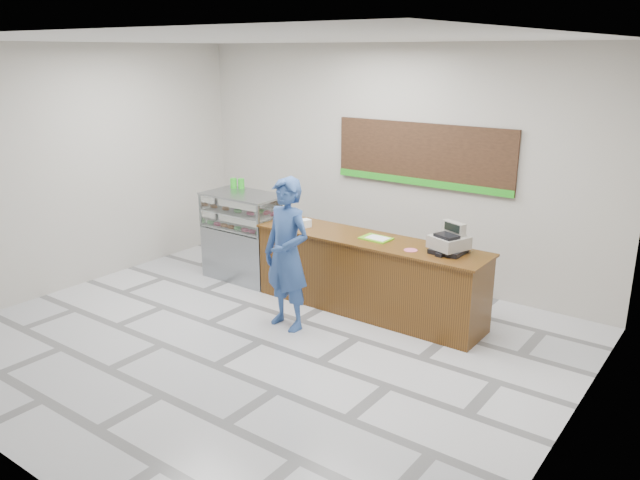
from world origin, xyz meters
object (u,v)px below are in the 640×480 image
Objects in this scene: sales_counter at (368,275)px; serving_tray at (376,238)px; customer at (287,254)px; cash_register at (449,242)px; display_case at (245,236)px.

serving_tray reaches higher than sales_counter.
customer is (-0.56, -1.00, 0.45)m from sales_counter.
customer is (-1.67, -1.08, -0.20)m from cash_register.
customer reaches higher than sales_counter.
cash_register is at bearing 5.49° from serving_tray.
display_case is (-2.22, -0.00, 0.16)m from sales_counter.
cash_register reaches higher than serving_tray.
cash_register is 1.01m from serving_tray.
serving_tray is at bearing 63.83° from customer.
customer is at bearing -120.03° from serving_tray.
cash_register is at bearing 3.75° from sales_counter.
customer reaches higher than display_case.
serving_tray is at bearing 0.64° from display_case.
customer is at bearing -119.36° from sales_counter.
cash_register is 1.99m from customer.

